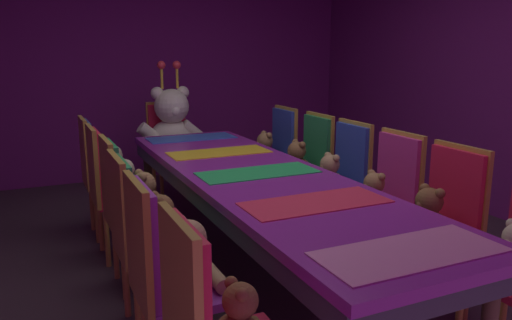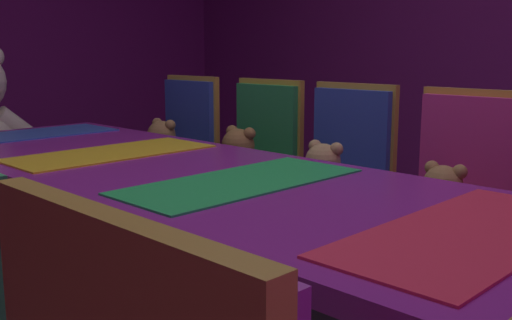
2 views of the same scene
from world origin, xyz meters
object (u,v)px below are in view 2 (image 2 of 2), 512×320
object	(u,v)px
chair_right_4	(259,160)
teddy_right_4	(237,165)
chair_right_2	(460,196)
teddy_right_5	(161,152)
teddy_right_3	(322,183)
teddy_right_2	(441,208)
chair_right_5	(183,148)
banquet_table	(242,209)
chair_right_3	(343,175)

from	to	relation	value
chair_right_4	teddy_right_4	xyz separation A→B (m)	(-0.15, 0.00, -0.00)
chair_right_2	teddy_right_5	size ratio (longest dim) A/B	3.04
teddy_right_3	teddy_right_5	xyz separation A→B (m)	(-0.03, 1.07, 0.00)
teddy_right_2	teddy_right_3	bearing A→B (deg)	-90.32
chair_right_2	teddy_right_3	distance (m)	0.55
chair_right_2	chair_right_4	bearing A→B (deg)	-90.18
teddy_right_2	teddy_right_3	world-z (taller)	teddy_right_3
chair_right_4	chair_right_5	xyz separation A→B (m)	(-0.03, 0.56, 0.00)
banquet_table	chair_right_3	bearing A→B (deg)	16.78
chair_right_4	teddy_right_5	world-z (taller)	chair_right_4
banquet_table	teddy_right_5	world-z (taller)	teddy_right_5
banquet_table	chair_right_2	bearing A→B (deg)	-18.14
chair_right_5	teddy_right_5	distance (m)	0.15
teddy_right_5	chair_right_5	bearing A→B (deg)	-180.00
teddy_right_4	teddy_right_5	size ratio (longest dim) A/B	1.03
chair_right_4	teddy_right_4	size ratio (longest dim) A/B	2.97
chair_right_3	chair_right_4	distance (m)	0.50
banquet_table	teddy_right_4	bearing A→B (deg)	47.19
banquet_table	chair_right_5	size ratio (longest dim) A/B	3.37
banquet_table	teddy_right_3	size ratio (longest dim) A/B	10.53
chair_right_3	teddy_right_5	distance (m)	1.08
teddy_right_3	chair_right_5	xyz separation A→B (m)	(0.12, 1.07, 0.01)
teddy_right_2	teddy_right_5	bearing A→B (deg)	-89.15
banquet_table	teddy_right_4	size ratio (longest dim) A/B	10.01
banquet_table	chair_right_4	distance (m)	1.14
teddy_right_2	chair_right_5	distance (m)	1.60
chair_right_2	teddy_right_2	world-z (taller)	chair_right_2
teddy_right_2	teddy_right_3	distance (m)	0.53
banquet_table	chair_right_4	size ratio (longest dim) A/B	3.37
chair_right_2	chair_right_5	world-z (taller)	same
teddy_right_3	chair_right_5	size ratio (longest dim) A/B	0.32
teddy_right_2	chair_right_3	size ratio (longest dim) A/B	0.30
banquet_table	teddy_right_3	distance (m)	0.75
banquet_table	chair_right_4	bearing A→B (deg)	41.80
banquet_table	teddy_right_2	world-z (taller)	banquet_table
banquet_table	chair_right_2	xyz separation A→B (m)	(0.85, -0.28, -0.06)
teddy_right_2	teddy_right_4	xyz separation A→B (m)	(0.00, 1.04, 0.01)
teddy_right_2	banquet_table	bearing A→B (deg)	-21.53
teddy_right_2	chair_right_5	size ratio (longest dim) A/B	0.30
banquet_table	teddy_right_4	world-z (taller)	teddy_right_4
teddy_right_4	teddy_right_3	bearing A→B (deg)	90.23
teddy_right_4	teddy_right_5	world-z (taller)	teddy_right_4
banquet_table	chair_right_3	world-z (taller)	chair_right_3
teddy_right_4	banquet_table	bearing A→B (deg)	47.19
chair_right_4	chair_right_5	size ratio (longest dim) A/B	1.00
teddy_right_2	chair_right_3	world-z (taller)	chair_right_3
teddy_right_2	chair_right_4	xyz separation A→B (m)	(0.15, 1.04, 0.02)
teddy_right_2	teddy_right_4	distance (m)	1.04
chair_right_3	teddy_right_3	world-z (taller)	chair_right_3
chair_right_2	teddy_right_4	world-z (taller)	chair_right_2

